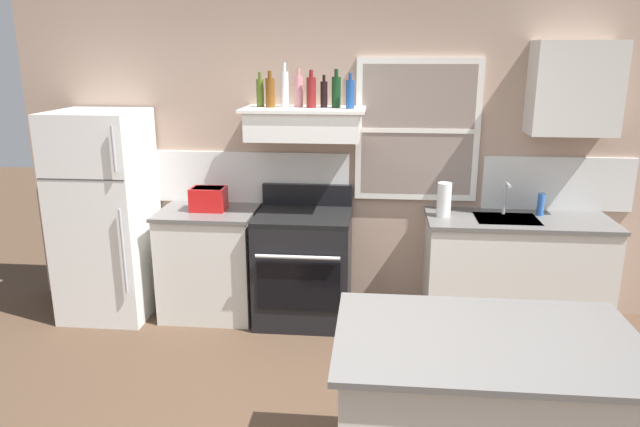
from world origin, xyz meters
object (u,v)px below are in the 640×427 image
at_px(toaster, 208,199).
at_px(bottle_dark_green_wine, 336,91).
at_px(bottle_olive_oil_square, 260,92).
at_px(bottle_balsamic_dark, 324,94).
at_px(bottle_amber_wine, 270,92).
at_px(kitchen_island, 481,423).
at_px(bottle_blue_liqueur, 350,94).
at_px(refrigerator, 105,215).
at_px(paper_towel_roll, 444,200).
at_px(dish_soap_bottle, 541,204).
at_px(bottle_red_label_wine, 311,92).
at_px(stove_range, 304,266).
at_px(bottle_clear_tall, 285,88).
at_px(bottle_rose_pink, 299,91).

bearing_deg(toaster, bottle_dark_green_wine, 5.07).
xyz_separation_m(bottle_olive_oil_square, bottle_balsamic_dark, (0.51, -0.02, -0.01)).
distance_m(bottle_amber_wine, kitchen_island, 2.88).
bearing_deg(bottle_olive_oil_square, bottle_blue_liqueur, -8.53).
distance_m(refrigerator, toaster, 0.88).
bearing_deg(paper_towel_roll, bottle_blue_liqueur, 179.82).
distance_m(bottle_balsamic_dark, dish_soap_bottle, 1.92).
bearing_deg(bottle_red_label_wine, bottle_balsamic_dark, 20.36).
height_order(bottle_olive_oil_square, bottle_amber_wine, bottle_amber_wine).
height_order(stove_range, bottle_balsamic_dark, bottle_balsamic_dark).
bearing_deg(bottle_red_label_wine, stove_range, -123.82).
height_order(bottle_amber_wine, dish_soap_bottle, bottle_amber_wine).
bearing_deg(toaster, bottle_amber_wine, 6.60).
height_order(bottle_clear_tall, bottle_blue_liqueur, bottle_clear_tall).
bearing_deg(kitchen_island, bottle_rose_pink, 118.04).
relative_size(bottle_amber_wine, bottle_rose_pink, 0.94).
distance_m(refrigerator, stove_range, 1.70).
distance_m(bottle_dark_green_wine, kitchen_island, 2.71).
distance_m(refrigerator, bottle_red_label_wine, 1.99).
bearing_deg(bottle_amber_wine, kitchen_island, -57.04).
bearing_deg(bottle_rose_pink, bottle_blue_liqueur, -15.09).
bearing_deg(bottle_amber_wine, bottle_red_label_wine, -1.98).
xyz_separation_m(bottle_balsamic_dark, dish_soap_bottle, (1.73, 0.01, -0.85)).
xyz_separation_m(bottle_balsamic_dark, bottle_dark_green_wine, (0.09, 0.01, 0.02)).
bearing_deg(bottle_olive_oil_square, toaster, -165.88).
xyz_separation_m(bottle_rose_pink, bottle_red_label_wine, (0.11, -0.06, -0.00)).
bearing_deg(bottle_rose_pink, dish_soap_bottle, -0.39).
xyz_separation_m(stove_range, bottle_clear_tall, (-0.16, 0.14, 1.42)).
height_order(toaster, stove_range, toaster).
bearing_deg(kitchen_island, paper_towel_roll, 89.79).
height_order(bottle_rose_pink, paper_towel_roll, bottle_rose_pink).
bearing_deg(bottle_balsamic_dark, refrigerator, -175.37).
distance_m(refrigerator, kitchen_island, 3.42).
relative_size(bottle_olive_oil_square, kitchen_island, 0.19).
relative_size(bottle_amber_wine, kitchen_island, 0.20).
bearing_deg(bottle_red_label_wine, bottle_rose_pink, 149.55).
relative_size(stove_range, bottle_blue_liqueur, 4.09).
bearing_deg(paper_towel_roll, bottle_olive_oil_square, 175.71).
height_order(toaster, bottle_blue_liqueur, bottle_blue_liqueur).
bearing_deg(bottle_olive_oil_square, bottle_rose_pink, 0.61).
relative_size(stove_range, bottle_dark_green_wine, 3.71).
bearing_deg(bottle_clear_tall, bottle_amber_wine, -158.29).
bearing_deg(kitchen_island, bottle_blue_liqueur, 109.85).
xyz_separation_m(bottle_olive_oil_square, kitchen_island, (1.46, -2.16, -1.40)).
height_order(bottle_clear_tall, bottle_red_label_wine, bottle_clear_tall).
distance_m(bottle_balsamic_dark, bottle_dark_green_wine, 0.10).
distance_m(bottle_clear_tall, kitchen_island, 2.88).
xyz_separation_m(bottle_amber_wine, dish_soap_bottle, (2.15, 0.04, -0.86)).
xyz_separation_m(stove_range, dish_soap_bottle, (1.88, 0.14, 0.54)).
height_order(stove_range, bottle_red_label_wine, bottle_red_label_wine).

